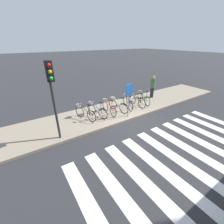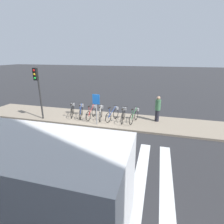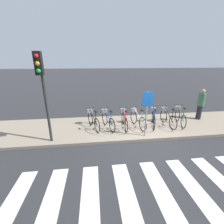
% 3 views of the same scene
% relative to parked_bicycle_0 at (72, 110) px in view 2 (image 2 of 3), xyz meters
% --- Properties ---
extents(ground_plane, '(120.00, 120.00, 0.00)m').
position_rel_parked_bicycle_0_xyz_m(ground_plane, '(2.16, -1.40, -0.55)').
color(ground_plane, '#2D2D30').
extents(sidewalk, '(17.88, 2.84, 0.12)m').
position_rel_parked_bicycle_0_xyz_m(sidewalk, '(2.16, 0.02, -0.49)').
color(sidewalk, gray).
rests_on(sidewalk, ground_plane).
extents(road_crosswalk, '(8.55, 8.00, 0.01)m').
position_rel_parked_bicycle_0_xyz_m(road_crosswalk, '(2.16, -6.69, -0.54)').
color(road_crosswalk, silver).
rests_on(road_crosswalk, ground_plane).
extents(parked_bicycle_0, '(0.66, 1.48, 0.96)m').
position_rel_parked_bicycle_0_xyz_m(parked_bicycle_0, '(0.00, 0.00, 0.00)').
color(parked_bicycle_0, black).
rests_on(parked_bicycle_0, sidewalk).
extents(parked_bicycle_1, '(0.60, 1.50, 0.96)m').
position_rel_parked_bicycle_0_xyz_m(parked_bicycle_1, '(0.69, -0.06, 0.00)').
color(parked_bicycle_1, black).
rests_on(parked_bicycle_1, sidewalk).
extents(parked_bicycle_2, '(0.46, 1.56, 0.96)m').
position_rel_parked_bicycle_0_xyz_m(parked_bicycle_2, '(1.49, -0.12, 0.00)').
color(parked_bicycle_2, black).
rests_on(parked_bicycle_2, sidewalk).
extents(parked_bicycle_3, '(0.50, 1.53, 0.96)m').
position_rel_parked_bicycle_0_xyz_m(parked_bicycle_3, '(2.12, -0.11, 0.00)').
color(parked_bicycle_3, black).
rests_on(parked_bicycle_3, sidewalk).
extents(parked_bicycle_4, '(0.61, 1.50, 0.96)m').
position_rel_parked_bicycle_0_xyz_m(parked_bicycle_4, '(2.95, -0.09, 0.00)').
color(parked_bicycle_4, black).
rests_on(parked_bicycle_4, sidewalk).
extents(parked_bicycle_5, '(0.46, 1.56, 0.96)m').
position_rel_parked_bicycle_0_xyz_m(parked_bicycle_5, '(3.65, -0.12, 0.00)').
color(parked_bicycle_5, black).
rests_on(parked_bicycle_5, sidewalk).
extents(parked_bicycle_6, '(0.51, 1.53, 0.96)m').
position_rel_parked_bicycle_0_xyz_m(parked_bicycle_6, '(4.35, -0.04, 0.00)').
color(parked_bicycle_6, black).
rests_on(parked_bicycle_6, sidewalk).
extents(truck, '(5.72, 1.94, 2.58)m').
position_rel_parked_bicycle_0_xyz_m(truck, '(2.66, -7.94, 0.94)').
color(truck, black).
rests_on(truck, ground_plane).
extents(pedestrian, '(0.34, 0.34, 1.64)m').
position_rel_parked_bicycle_0_xyz_m(pedestrian, '(5.74, 0.43, 0.43)').
color(pedestrian, '#23232D').
rests_on(pedestrian, sidewalk).
extents(traffic_light, '(0.24, 0.40, 3.33)m').
position_rel_parked_bicycle_0_xyz_m(traffic_light, '(-1.66, -1.16, 1.98)').
color(traffic_light, '#2D2D2D').
rests_on(traffic_light, sidewalk).
extents(sign_post, '(0.44, 0.07, 1.90)m').
position_rel_parked_bicycle_0_xyz_m(sign_post, '(2.19, -1.11, 0.87)').
color(sign_post, '#99999E').
rests_on(sign_post, sidewalk).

